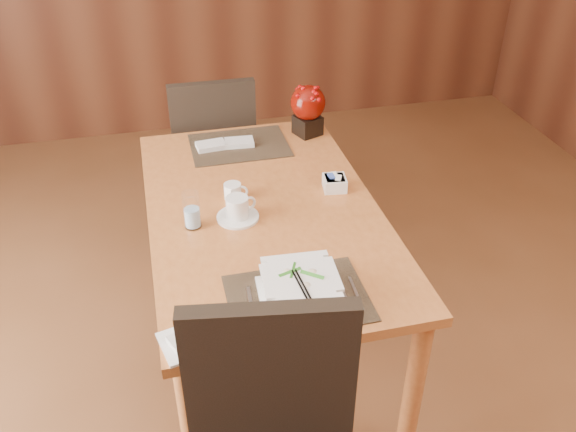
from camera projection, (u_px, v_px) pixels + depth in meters
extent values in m
cube|color=#C46F36|center=(263.00, 212.00, 2.42)|extent=(0.90, 1.50, 0.04)
cylinder|color=#C46F36|center=(163.00, 211.00, 3.11)|extent=(0.07, 0.07, 0.71)
cylinder|color=#C46F36|center=(413.00, 391.00, 2.15)|extent=(0.07, 0.07, 0.71)
cylinder|color=#C46F36|center=(310.00, 192.00, 3.27)|extent=(0.07, 0.07, 0.71)
cube|color=black|center=(298.00, 298.00, 1.97)|extent=(0.45, 0.33, 0.01)
cube|color=black|center=(239.00, 145.00, 2.85)|extent=(0.45, 0.33, 0.01)
cube|color=white|center=(300.00, 300.00, 1.95)|extent=(0.28, 0.28, 0.01)
cube|color=white|center=(300.00, 289.00, 1.93)|extent=(0.20, 0.20, 0.09)
cylinder|color=tan|center=(300.00, 288.00, 1.93)|extent=(0.17, 0.17, 0.07)
cylinder|color=white|center=(238.00, 217.00, 2.35)|extent=(0.16, 0.16, 0.01)
cylinder|color=white|center=(237.00, 207.00, 2.33)|extent=(0.11, 0.11, 0.08)
cylinder|color=black|center=(237.00, 199.00, 2.31)|extent=(0.08, 0.08, 0.01)
cylinder|color=silver|center=(192.00, 210.00, 2.27)|extent=(0.07, 0.07, 0.15)
cube|color=white|center=(335.00, 183.00, 2.52)|extent=(0.10, 0.10, 0.06)
cube|color=black|center=(308.00, 125.00, 2.93)|extent=(0.14, 0.14, 0.09)
sphere|color=#750C04|center=(308.00, 103.00, 2.87)|extent=(0.17, 0.17, 0.17)
cube|color=white|center=(187.00, 342.00, 1.80)|extent=(0.18, 0.18, 0.01)
cube|color=black|center=(270.00, 381.00, 1.65)|extent=(0.47, 0.13, 0.53)
cube|color=black|center=(213.00, 157.00, 3.40)|extent=(0.46, 0.46, 0.06)
cube|color=black|center=(214.00, 128.00, 3.08)|extent=(0.43, 0.06, 0.49)
cylinder|color=black|center=(242.00, 174.00, 3.72)|extent=(0.04, 0.04, 0.42)
cylinder|color=black|center=(253.00, 206.00, 3.42)|extent=(0.04, 0.04, 0.42)
cylinder|color=black|center=(181.00, 181.00, 3.65)|extent=(0.04, 0.04, 0.42)
cylinder|color=black|center=(186.00, 214.00, 3.35)|extent=(0.04, 0.04, 0.42)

